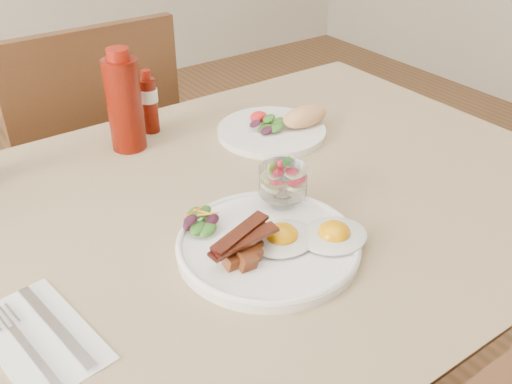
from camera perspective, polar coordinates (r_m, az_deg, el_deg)
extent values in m
cylinder|color=#53301A|center=(1.73, 7.08, -0.86)|extent=(0.06, 0.06, 0.71)
cube|color=#53301A|center=(0.97, -3.35, -2.93)|extent=(1.30, 0.85, 0.04)
cube|color=#9B885F|center=(0.96, -3.39, -1.91)|extent=(1.33, 0.88, 0.00)
cylinder|color=#53301A|center=(1.66, -19.05, -9.88)|extent=(0.04, 0.04, 0.45)
cylinder|color=#53301A|center=(1.75, -7.94, -5.70)|extent=(0.04, 0.04, 0.45)
cylinder|color=#53301A|center=(1.95, -22.48, -3.78)|extent=(0.04, 0.04, 0.45)
cylinder|color=#53301A|center=(2.02, -12.83, -0.48)|extent=(0.04, 0.04, 0.45)
cube|color=#53301A|center=(1.70, -16.77, 1.75)|extent=(0.42, 0.42, 0.03)
cube|color=#53301A|center=(1.43, -15.36, 6.60)|extent=(0.42, 0.03, 0.46)
cylinder|color=white|center=(0.87, 1.22, -5.37)|extent=(0.28, 0.28, 0.02)
ellipsoid|color=silver|center=(0.87, 7.78, -4.33)|extent=(0.12, 0.11, 0.01)
ellipsoid|color=orange|center=(0.87, 7.81, -3.98)|extent=(0.05, 0.05, 0.03)
ellipsoid|color=silver|center=(0.86, 2.60, -4.63)|extent=(0.12, 0.11, 0.01)
ellipsoid|color=orange|center=(0.86, 2.61, -4.27)|extent=(0.05, 0.05, 0.03)
cube|color=brown|center=(0.83, -2.01, -5.91)|extent=(0.03, 0.03, 0.02)
cube|color=brown|center=(0.82, -0.45, -6.15)|extent=(0.03, 0.03, 0.02)
cube|color=brown|center=(0.81, -2.38, -6.99)|extent=(0.03, 0.03, 0.02)
cube|color=brown|center=(0.84, -0.33, -5.31)|extent=(0.03, 0.03, 0.02)
cube|color=brown|center=(0.81, -0.92, -6.89)|extent=(0.03, 0.03, 0.02)
cube|color=brown|center=(0.83, -3.03, -5.97)|extent=(0.03, 0.03, 0.02)
cube|color=brown|center=(0.82, -0.99, -5.00)|extent=(0.03, 0.03, 0.02)
cube|color=#501F0D|center=(0.81, -1.60, -4.90)|extent=(0.11, 0.03, 0.01)
cube|color=#501F0D|center=(0.81, -1.05, -4.82)|extent=(0.10, 0.02, 0.01)
cube|color=#501F0D|center=(0.81, -1.58, -4.06)|extent=(0.11, 0.05, 0.01)
ellipsoid|color=#1C5416|center=(0.89, -5.50, -3.62)|extent=(0.04, 0.03, 0.01)
ellipsoid|color=#1C5416|center=(0.90, -4.75, -2.93)|extent=(0.03, 0.03, 0.01)
ellipsoid|color=#310F20|center=(0.89, -6.58, -3.24)|extent=(0.03, 0.02, 0.01)
ellipsoid|color=#1C5416|center=(0.87, -4.85, -3.73)|extent=(0.04, 0.03, 0.01)
ellipsoid|color=#1C5416|center=(0.87, -5.83, -3.60)|extent=(0.03, 0.03, 0.01)
ellipsoid|color=#310F20|center=(0.88, -4.40, -2.80)|extent=(0.03, 0.02, 0.01)
ellipsoid|color=#1C5416|center=(0.89, -6.14, -2.19)|extent=(0.03, 0.03, 0.01)
ellipsoid|color=#1C5416|center=(0.89, -5.23, -1.94)|extent=(0.03, 0.02, 0.01)
ellipsoid|color=#310F20|center=(0.87, -6.60, -2.81)|extent=(0.03, 0.02, 0.01)
cylinder|color=orange|center=(0.88, -5.34, -1.99)|extent=(0.02, 0.03, 0.01)
cylinder|color=orange|center=(0.88, -6.20, -2.00)|extent=(0.03, 0.01, 0.01)
cylinder|color=orange|center=(0.87, -4.83, -2.20)|extent=(0.03, 0.02, 0.01)
cylinder|color=white|center=(0.95, 2.65, -0.92)|extent=(0.04, 0.04, 0.01)
cylinder|color=white|center=(0.94, 2.67, -0.36)|extent=(0.02, 0.02, 0.01)
cylinder|color=white|center=(0.92, 2.71, 1.16)|extent=(0.08, 0.08, 0.05)
cylinder|color=#FEEBB4|center=(0.93, 1.89, 0.71)|extent=(0.02, 0.02, 0.01)
cylinder|color=#FEEBB4|center=(0.93, 3.55, 0.93)|extent=(0.02, 0.02, 0.01)
cylinder|color=#FEEBB4|center=(0.94, 2.33, 1.49)|extent=(0.02, 0.02, 0.01)
cylinder|color=#8DC23B|center=(0.92, 1.89, 2.00)|extent=(0.03, 0.03, 0.01)
cone|color=red|center=(0.92, 3.62, 1.96)|extent=(0.02, 0.02, 0.02)
cone|color=red|center=(0.91, 2.19, 1.94)|extent=(0.02, 0.02, 0.02)
cone|color=red|center=(0.92, 2.52, 2.83)|extent=(0.02, 0.02, 0.02)
ellipsoid|color=#2A742A|center=(0.91, 2.96, 2.99)|extent=(0.02, 0.01, 0.00)
ellipsoid|color=#2A742A|center=(0.91, 3.29, 3.25)|extent=(0.02, 0.01, 0.00)
cylinder|color=white|center=(1.21, 1.56, 6.09)|extent=(0.23, 0.23, 0.01)
ellipsoid|color=#1C5416|center=(1.19, 0.92, 6.35)|extent=(0.04, 0.03, 0.01)
ellipsoid|color=#1C5416|center=(1.21, 1.11, 7.06)|extent=(0.03, 0.02, 0.01)
ellipsoid|color=#310F20|center=(1.17, 1.09, 6.17)|extent=(0.03, 0.02, 0.01)
ellipsoid|color=#1C5416|center=(1.18, 2.10, 6.50)|extent=(0.03, 0.03, 0.01)
ellipsoid|color=#1C5416|center=(1.20, 2.25, 7.08)|extent=(0.03, 0.02, 0.01)
ellipsoid|color=#310F20|center=(1.19, -0.10, 6.85)|extent=(0.03, 0.02, 0.01)
ellipsoid|color=#1C5416|center=(1.20, 1.31, 7.37)|extent=(0.03, 0.02, 0.01)
ellipsoid|color=red|center=(1.22, 0.25, 7.36)|extent=(0.04, 0.03, 0.02)
ellipsoid|color=tan|center=(1.21, 4.92, 7.65)|extent=(0.11, 0.06, 0.04)
cylinder|color=#5B0E05|center=(1.15, -13.00, 8.46)|extent=(0.08, 0.08, 0.18)
cylinder|color=maroon|center=(1.11, -13.65, 13.26)|extent=(0.05, 0.05, 0.02)
cylinder|color=#5B0E05|center=(1.22, -10.61, 8.46)|extent=(0.04, 0.04, 0.12)
cylinder|color=silver|center=(1.21, -10.72, 9.51)|extent=(0.04, 0.04, 0.03)
cylinder|color=maroon|center=(1.19, -10.94, 11.43)|extent=(0.02, 0.02, 0.02)
cube|color=white|center=(0.79, -20.83, -13.37)|extent=(0.14, 0.21, 0.00)
cube|color=silver|center=(0.79, -19.44, -12.49)|extent=(0.04, 0.19, 0.00)
cube|color=silver|center=(0.76, -21.28, -15.07)|extent=(0.03, 0.13, 0.00)
cube|color=silver|center=(0.83, -24.17, -11.50)|extent=(0.01, 0.04, 0.00)
cube|color=silver|center=(0.83, -23.67, -11.28)|extent=(0.01, 0.04, 0.00)
cube|color=silver|center=(0.83, -23.16, -11.05)|extent=(0.01, 0.04, 0.00)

